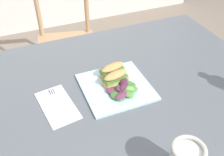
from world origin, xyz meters
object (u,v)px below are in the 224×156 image
object	(u,v)px
chair_wooden_far	(66,43)
plate_lunch	(116,87)
sandwich_half_front	(116,78)
sandwich_half_back	(113,70)
fork_on_napkin	(56,102)
dining_table	(114,115)

from	to	relation	value
chair_wooden_far	plate_lunch	distance (m)	0.94
sandwich_half_front	sandwich_half_back	xyz separation A→B (m)	(0.01, 0.05, 0.00)
chair_wooden_far	sandwich_half_back	world-z (taller)	chair_wooden_far
sandwich_half_back	fork_on_napkin	distance (m)	0.26
dining_table	sandwich_half_front	world-z (taller)	sandwich_half_front
chair_wooden_far	fork_on_napkin	xyz separation A→B (m)	(-0.23, -0.88, 0.30)
chair_wooden_far	fork_on_napkin	world-z (taller)	chair_wooden_far
dining_table	sandwich_half_front	xyz separation A→B (m)	(0.03, 0.05, 0.15)
chair_wooden_far	sandwich_half_back	xyz separation A→B (m)	(0.02, -0.82, 0.33)
chair_wooden_far	plate_lunch	world-z (taller)	chair_wooden_far
dining_table	sandwich_half_back	world-z (taller)	sandwich_half_back
plate_lunch	sandwich_half_front	bearing A→B (deg)	73.01
plate_lunch	fork_on_napkin	size ratio (longest dim) A/B	1.40
plate_lunch	fork_on_napkin	world-z (taller)	plate_lunch
dining_table	sandwich_half_back	size ratio (longest dim) A/B	12.00
sandwich_half_front	chair_wooden_far	bearing A→B (deg)	90.67
chair_wooden_far	sandwich_half_front	distance (m)	0.93
dining_table	chair_wooden_far	size ratio (longest dim) A/B	1.53
plate_lunch	sandwich_half_front	size ratio (longest dim) A/B	2.34
chair_wooden_far	sandwich_half_back	bearing A→B (deg)	-88.71
dining_table	fork_on_napkin	world-z (taller)	fork_on_napkin
sandwich_half_back	fork_on_napkin	world-z (taller)	sandwich_half_back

